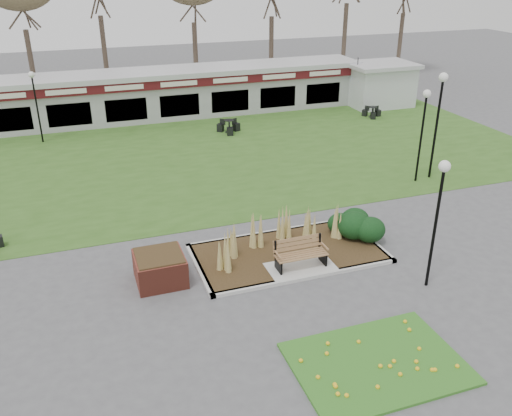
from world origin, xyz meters
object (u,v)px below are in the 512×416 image
object	(u,v)px
food_pavilion	(174,92)
lamp_post_far_left	(34,91)
bistro_set_b	(229,128)
lamp_post_far_right	(440,103)
lamp_post_near_right	(424,116)
park_bench	(300,253)
lamp_post_near_left	(440,197)
service_hut	(379,84)
bistro_set_d	(372,114)
patio_umbrella	(356,87)
brick_planter	(160,268)

from	to	relation	value
food_pavilion	lamp_post_far_left	distance (m)	8.60
bistro_set_b	lamp_post_far_right	bearing A→B (deg)	-55.28
lamp_post_near_right	lamp_post_far_left	size ratio (longest dim) A/B	1.09
park_bench	lamp_post_near_left	bearing A→B (deg)	-33.55
food_pavilion	lamp_post_near_left	world-z (taller)	lamp_post_near_left
lamp_post_near_right	lamp_post_far_left	xyz separation A→B (m)	(-15.94, 11.55, -0.24)
lamp_post_near_right	lamp_post_far_right	size ratio (longest dim) A/B	0.87
service_hut	bistro_set_d	size ratio (longest dim) A/B	3.64
patio_umbrella	lamp_post_near_right	bearing A→B (deg)	-106.70
food_pavilion	lamp_post_far_left	bearing A→B (deg)	-159.61
brick_planter	lamp_post_near_left	bearing A→B (deg)	-20.92
park_bench	lamp_post_far_right	xyz separation A→B (m)	(8.83, 5.37, 2.89)
lamp_post_near_right	patio_umbrella	xyz separation A→B (m)	(3.76, 12.55, -1.64)
service_hut	lamp_post_near_right	xyz separation A→B (m)	(-5.53, -12.55, 1.57)
lamp_post_near_left	lamp_post_far_left	distance (m)	22.06
bistro_set_b	patio_umbrella	world-z (taller)	patio_umbrella
park_bench	brick_planter	world-z (taller)	park_bench
service_hut	lamp_post_far_right	size ratio (longest dim) A/B	0.92
service_hut	brick_planter	bearing A→B (deg)	-136.48
lamp_post_far_right	lamp_post_far_left	size ratio (longest dim) A/B	1.25
lamp_post_near_left	bistro_set_d	bearing A→B (deg)	64.63
service_hut	lamp_post_far_right	world-z (taller)	lamp_post_far_right
lamp_post_far_right	bistro_set_d	size ratio (longest dim) A/B	3.95
lamp_post_near_right	patio_umbrella	world-z (taller)	lamp_post_near_right
park_bench	food_pavilion	size ratio (longest dim) A/B	0.07
park_bench	food_pavilion	xyz separation A→B (m)	(0.00, 19.71, 0.89)
brick_planter	lamp_post_far_right	size ratio (longest dim) A/B	0.31
lamp_post_near_left	brick_planter	bearing A→B (deg)	159.08
lamp_post_near_right	bistro_set_b	world-z (taller)	lamp_post_near_right
lamp_post_far_right	park_bench	bearing A→B (deg)	-148.68
lamp_post_far_right	bistro_set_d	bearing A→B (deg)	74.42
park_bench	service_hut	distance (m)	22.32
patio_umbrella	food_pavilion	bearing A→B (deg)	170.51
food_pavilion	patio_umbrella	bearing A→B (deg)	-9.49
food_pavilion	patio_umbrella	world-z (taller)	food_pavilion
patio_umbrella	bistro_set_b	bearing A→B (deg)	-164.25
bistro_set_d	park_bench	bearing A→B (deg)	-127.26
park_bench	bistro_set_b	bearing A→B (deg)	81.94
bistro_set_d	patio_umbrella	distance (m)	2.79
service_hut	patio_umbrella	world-z (taller)	service_hut
service_hut	bistro_set_b	world-z (taller)	service_hut
lamp_post_near_left	bistro_set_b	distance (m)	17.49
lamp_post_far_right	brick_planter	bearing A→B (deg)	-160.74
lamp_post_far_left	patio_umbrella	size ratio (longest dim) A/B	1.74
food_pavilion	lamp_post_near_right	distance (m)	16.63
brick_planter	patio_umbrella	distance (m)	23.46
brick_planter	bistro_set_b	size ratio (longest dim) A/B	1.10
food_pavilion	lamp_post_far_left	size ratio (longest dim) A/B	6.44
brick_planter	patio_umbrella	world-z (taller)	patio_umbrella
lamp_post_near_left	service_hut	bearing A→B (deg)	62.96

